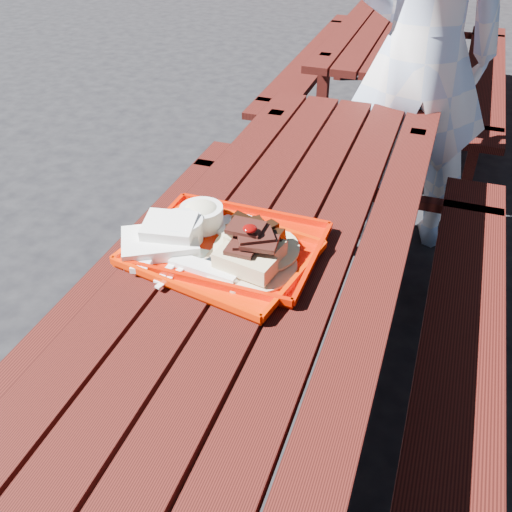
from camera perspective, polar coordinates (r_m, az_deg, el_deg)
name	(u,v)px	position (r m, az deg, el deg)	size (l,w,h in m)	color
ground	(270,414)	(2.16, 1.38, -15.54)	(60.00, 60.00, 0.00)	black
picnic_table_near	(272,297)	(1.76, 1.64, -4.13)	(1.41, 2.40, 0.75)	#3D0F0B
picnic_table_far	(400,47)	(4.25, 14.22, 19.64)	(1.41, 2.40, 0.75)	#3D0F0B
near_tray	(225,244)	(1.59, -3.16, 1.25)	(0.54, 0.46, 0.15)	red
far_tray	(227,243)	(1.61, -2.91, 1.30)	(0.50, 0.40, 0.08)	#C11400
white_cloth	(163,239)	(1.63, -9.28, 1.67)	(0.26, 0.24, 0.09)	white
person	(421,54)	(2.73, 16.20, 18.80)	(0.69, 0.45, 1.89)	#B6CBF1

